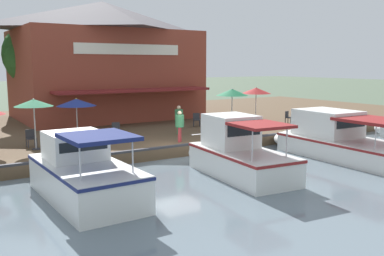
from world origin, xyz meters
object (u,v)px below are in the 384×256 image
patio_umbrella_mid_patio_right (34,103)px  person_at_quay_edge (180,123)px  motorboat_nearest_quay (332,139)px  patio_umbrella_far_corner (76,102)px  tree_downstream_bank (33,56)px  cafe_chair_beside_entrance (116,129)px  waterfront_restaurant (104,59)px  patio_umbrella_by_entrance (232,92)px  cafe_chair_facing_river (197,119)px  motorboat_fourth_along (79,172)px  motorboat_outer_channel (234,153)px  cafe_chair_under_first_umbrella (31,137)px  patio_umbrella_mid_patio_left (256,91)px  cafe_chair_far_corner_seat (288,117)px  cafe_chair_mid_patio (229,118)px  person_mid_patio (179,116)px

patio_umbrella_mid_patio_right → person_at_quay_edge: bearing=74.3°
patio_umbrella_mid_patio_right → motorboat_nearest_quay: size_ratio=0.31×
patio_umbrella_far_corner → tree_downstream_bank: (-11.05, 0.27, 2.63)m
cafe_chair_beside_entrance → person_at_quay_edge: person_at_quay_edge is taller
waterfront_restaurant → patio_umbrella_by_entrance: bearing=20.3°
patio_umbrella_by_entrance → cafe_chair_facing_river: (-2.57, -0.90, -1.84)m
patio_umbrella_far_corner → motorboat_fourth_along: bearing=-17.2°
patio_umbrella_by_entrance → motorboat_outer_channel: 8.69m
patio_umbrella_mid_patio_right → motorboat_nearest_quay: bearing=62.3°
cafe_chair_facing_river → motorboat_nearest_quay: 9.39m
cafe_chair_beside_entrance → person_at_quay_edge: bearing=38.5°
cafe_chair_under_first_umbrella → cafe_chair_facing_river: 10.77m
patio_umbrella_mid_patio_left → patio_umbrella_far_corner: bearing=-88.4°
motorboat_nearest_quay → tree_downstream_bank: tree_downstream_bank is taller
cafe_chair_far_corner_seat → person_at_quay_edge: 9.98m
cafe_chair_far_corner_seat → cafe_chair_mid_patio: bearing=-112.6°
cafe_chair_mid_patio → cafe_chair_beside_entrance: 8.30m
cafe_chair_beside_entrance → motorboat_nearest_quay: (7.73, 8.33, -0.18)m
patio_umbrella_by_entrance → cafe_chair_mid_patio: bearing=146.6°
patio_umbrella_far_corner → motorboat_outer_channel: (8.94, 3.78, -1.63)m
motorboat_outer_channel → motorboat_nearest_quay: motorboat_outer_channel is taller
patio_umbrella_mid_patio_right → motorboat_nearest_quay: 14.56m
motorboat_fourth_along → person_at_quay_edge: bearing=123.7°
person_mid_patio → waterfront_restaurant: bearing=-177.3°
patio_umbrella_mid_patio_left → person_at_quay_edge: (4.30, -8.85, -1.14)m
motorboat_nearest_quay → motorboat_outer_channel: bearing=-88.3°
patio_umbrella_mid_patio_left → cafe_chair_under_first_umbrella: bearing=-84.3°
patio_umbrella_far_corner → patio_umbrella_mid_patio_right: patio_umbrella_mid_patio_right is taller
cafe_chair_facing_river → cafe_chair_beside_entrance: (1.41, -6.16, 0.00)m
waterfront_restaurant → person_at_quay_edge: bearing=-3.5°
patio_umbrella_by_entrance → tree_downstream_bank: tree_downstream_bank is taller
patio_umbrella_mid_patio_left → patio_umbrella_mid_patio_right: patio_umbrella_mid_patio_right is taller
waterfront_restaurant → cafe_chair_facing_river: 9.55m
motorboat_fourth_along → tree_downstream_bank: bearing=171.6°
cafe_chair_under_first_umbrella → motorboat_fourth_along: (7.25, 0.07, -0.18)m
patio_umbrella_mid_patio_left → cafe_chair_beside_entrance: patio_umbrella_mid_patio_left is taller
patio_umbrella_mid_patio_left → person_mid_patio: 7.96m
person_at_quay_edge → motorboat_fourth_along: (4.49, -6.74, -0.72)m
patio_umbrella_mid_patio_right → motorboat_outer_channel: patio_umbrella_mid_patio_right is taller
motorboat_nearest_quay → tree_downstream_bank: 22.54m
person_mid_patio → motorboat_outer_channel: motorboat_outer_channel is taller
patio_umbrella_mid_patio_right → cafe_chair_under_first_umbrella: 1.93m
person_mid_patio → person_at_quay_edge: (2.20, -1.25, -0.02)m
patio_umbrella_mid_patio_left → cafe_chair_facing_river: (-0.02, -5.00, -1.68)m
patio_umbrella_mid_patio_left → cafe_chair_under_first_umbrella: (1.55, -15.65, -1.68)m
cafe_chair_beside_entrance → motorboat_fourth_along: motorboat_fourth_along is taller
cafe_chair_under_first_umbrella → cafe_chair_beside_entrance: 4.49m
patio_umbrella_mid_patio_right → patio_umbrella_by_entrance: patio_umbrella_by_entrance is taller
person_mid_patio → motorboat_fourth_along: (6.69, -7.99, -0.74)m
cafe_chair_under_first_umbrella → motorboat_nearest_quay: bearing=59.4°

